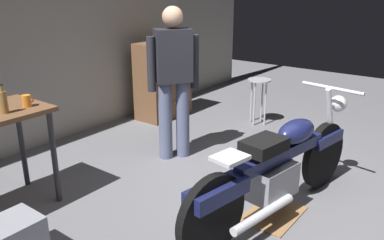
{
  "coord_description": "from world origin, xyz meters",
  "views": [
    {
      "loc": [
        -2.9,
        -1.49,
        1.89
      ],
      "look_at": [
        -0.03,
        0.7,
        0.65
      ],
      "focal_mm": 37.49,
      "sensor_mm": 36.0,
      "label": 1
    }
  ],
  "objects_px": {
    "motorcycle": "(278,167)",
    "bottle": "(3,102)",
    "person_standing": "(174,77)",
    "wooden_dresser": "(163,80)",
    "mug_orange_travel": "(27,101)",
    "shop_stool": "(259,89)"
  },
  "relations": [
    {
      "from": "shop_stool",
      "to": "wooden_dresser",
      "type": "distance_m",
      "value": 1.39
    },
    {
      "from": "wooden_dresser",
      "to": "person_standing",
      "type": "bearing_deg",
      "value": -134.21
    },
    {
      "from": "motorcycle",
      "to": "bottle",
      "type": "bearing_deg",
      "value": 135.33
    },
    {
      "from": "person_standing",
      "to": "shop_stool",
      "type": "distance_m",
      "value": 1.66
    },
    {
      "from": "motorcycle",
      "to": "shop_stool",
      "type": "bearing_deg",
      "value": 41.36
    },
    {
      "from": "shop_stool",
      "to": "bottle",
      "type": "bearing_deg",
      "value": 170.93
    },
    {
      "from": "motorcycle",
      "to": "bottle",
      "type": "xyz_separation_m",
      "value": [
        -1.31,
        1.79,
        0.55
      ]
    },
    {
      "from": "wooden_dresser",
      "to": "bottle",
      "type": "distance_m",
      "value": 2.9
    },
    {
      "from": "person_standing",
      "to": "wooden_dresser",
      "type": "relative_size",
      "value": 1.52
    },
    {
      "from": "mug_orange_travel",
      "to": "wooden_dresser",
      "type": "bearing_deg",
      "value": 15.84
    },
    {
      "from": "person_standing",
      "to": "shop_stool",
      "type": "bearing_deg",
      "value": -152.15
    },
    {
      "from": "person_standing",
      "to": "bottle",
      "type": "distance_m",
      "value": 1.76
    },
    {
      "from": "shop_stool",
      "to": "mug_orange_travel",
      "type": "distance_m",
      "value": 3.18
    },
    {
      "from": "motorcycle",
      "to": "mug_orange_travel",
      "type": "distance_m",
      "value": 2.18
    },
    {
      "from": "motorcycle",
      "to": "bottle",
      "type": "relative_size",
      "value": 9.02
    },
    {
      "from": "mug_orange_travel",
      "to": "shop_stool",
      "type": "bearing_deg",
      "value": -10.07
    },
    {
      "from": "person_standing",
      "to": "mug_orange_travel",
      "type": "distance_m",
      "value": 1.55
    },
    {
      "from": "person_standing",
      "to": "wooden_dresser",
      "type": "bearing_deg",
      "value": -98.92
    },
    {
      "from": "mug_orange_travel",
      "to": "bottle",
      "type": "height_order",
      "value": "bottle"
    },
    {
      "from": "motorcycle",
      "to": "person_standing",
      "type": "height_order",
      "value": "person_standing"
    },
    {
      "from": "shop_stool",
      "to": "wooden_dresser",
      "type": "xyz_separation_m",
      "value": [
        -0.55,
        1.28,
        0.05
      ]
    },
    {
      "from": "wooden_dresser",
      "to": "mug_orange_travel",
      "type": "bearing_deg",
      "value": -164.16
    }
  ]
}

